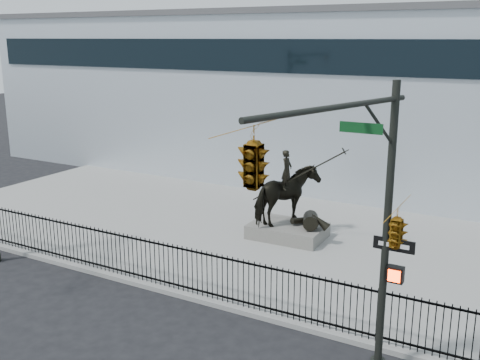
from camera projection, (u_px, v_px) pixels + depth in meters
The scene contains 7 objects.
ground at pixel (145, 308), 16.84m from camera, with size 120.00×120.00×0.00m, color black.
plaza at pixel (254, 236), 22.74m from camera, with size 30.00×12.00×0.15m, color gray.
building at pixel (359, 97), 32.63m from camera, with size 44.00×14.00×9.00m, color #B3BBC3.
picket_fence at pixel (169, 265), 17.68m from camera, with size 22.10×0.10×1.50m.
statue_plinth at pixel (288, 231), 22.27m from camera, with size 2.89×1.98×0.54m, color #5F5C57.
equestrian_statue at pixel (290, 197), 21.89m from camera, with size 3.70×2.34×3.14m.
traffic_signal_right at pixel (333, 198), 10.88m from camera, with size 2.17×6.86×7.00m.
Camera 1 is at (10.01, -12.01, 7.88)m, focal length 42.00 mm.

